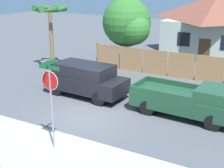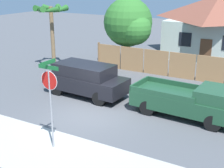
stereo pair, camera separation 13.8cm
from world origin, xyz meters
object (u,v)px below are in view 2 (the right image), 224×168
Objects in this scene: palm_tree at (51,15)px; orange_pickup at (190,101)px; stop_sign at (50,90)px; house at (218,24)px; oak_tree at (130,24)px; red_suv at (86,79)px.

palm_tree reaches higher than orange_pickup.
orange_pickup is 1.48× the size of stop_sign.
oak_tree is at bearing -125.75° from house.
house is 1.54× the size of orange_pickup.
stop_sign is at bearing -50.71° from palm_tree.
palm_tree is 0.96× the size of red_suv.
house reaches higher than orange_pickup.
house reaches higher than stop_sign.
red_suv is (-4.20, -14.02, -1.70)m from house.
stop_sign reaches higher than red_suv.
red_suv is 6.00m from orange_pickup.
house is 14.74m from red_suv.
red_suv is (5.21, -3.49, -2.97)m from palm_tree.
oak_tree is 7.45m from red_suv.
oak_tree is at bearing 39.08° from palm_tree.
house is at bearing 83.40° from stop_sign.
palm_tree is at bearing -131.79° from house.
oak_tree is 1.10× the size of palm_tree.
oak_tree is 1.45× the size of stop_sign.
oak_tree is 1.06× the size of red_suv.
red_suv is 6.08m from stop_sign.
oak_tree reaches higher than red_suv.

